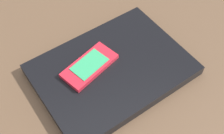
{
  "coord_description": "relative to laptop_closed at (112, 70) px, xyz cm",
  "views": [
    {
      "loc": [
        1.92,
        38.73,
        50.97
      ],
      "look_at": [
        -7.22,
        5.85,
        5.0
      ],
      "focal_mm": 45.69,
      "sensor_mm": 36.0,
      "label": 1
    }
  ],
  "objects": [
    {
      "name": "cell_phone_on_laptop",
      "position": [
        4.36,
        -0.94,
        1.65
      ],
      "size": [
        12.5,
        10.66,
        1.1
      ],
      "color": "red",
      "rests_on": "laptop_closed"
    },
    {
      "name": "desk_surface",
      "position": [
        7.22,
        -5.85,
        -2.64
      ],
      "size": [
        120.0,
        80.0,
        3.0
      ],
      "primitive_type": "cube",
      "color": "brown",
      "rests_on": "ground"
    },
    {
      "name": "laptop_closed",
      "position": [
        0.0,
        0.0,
        0.0
      ],
      "size": [
        35.65,
        30.67,
        2.28
      ],
      "primitive_type": "cube",
      "rotation": [
        0.0,
        0.0,
        0.34
      ],
      "color": "black",
      "rests_on": "desk_surface"
    }
  ]
}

